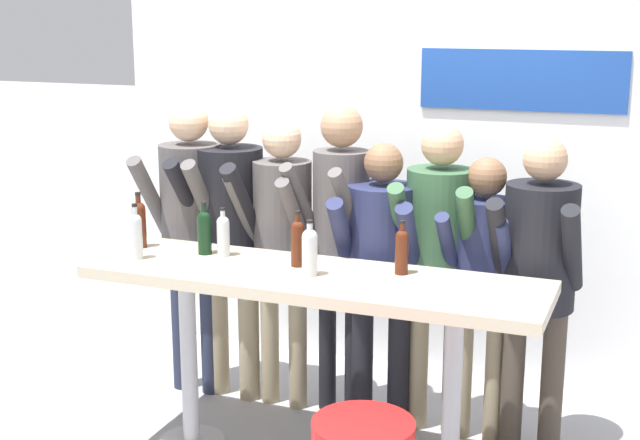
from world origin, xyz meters
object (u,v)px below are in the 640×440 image
at_px(person_right, 439,245).
at_px(wine_bottle_4, 298,241).
at_px(person_center_left, 282,231).
at_px(person_left, 230,221).
at_px(wine_bottle_0, 309,250).
at_px(wine_bottle_2, 204,230).
at_px(person_center_right, 382,257).
at_px(person_far_right, 483,268).
at_px(person_rightmost, 539,264).
at_px(tasting_table, 313,303).
at_px(wine_bottle_1, 402,249).
at_px(wine_bottle_3, 136,234).
at_px(person_far_left, 191,216).
at_px(wine_bottle_5, 223,234).
at_px(person_center, 340,224).
at_px(wine_bottle_6, 139,222).

bearing_deg(person_right, wine_bottle_4, -139.87).
distance_m(person_center_left, person_right, 0.93).
distance_m(person_left, wine_bottle_0, 1.05).
distance_m(person_right, wine_bottle_2, 1.27).
bearing_deg(person_center_right, person_far_right, 1.49).
bearing_deg(person_center_left, person_center_right, -3.08).
bearing_deg(person_rightmost, person_right, 173.43).
bearing_deg(tasting_table, wine_bottle_1, 20.45).
distance_m(person_center_right, wine_bottle_3, 1.33).
bearing_deg(wine_bottle_4, person_far_left, 149.58).
height_order(person_far_left, person_center_right, person_far_left).
distance_m(person_far_right, wine_bottle_4, 1.02).
distance_m(wine_bottle_3, wine_bottle_5, 0.45).
relative_size(person_center_left, wine_bottle_3, 5.86).
bearing_deg(person_center_left, wine_bottle_5, -98.64).
bearing_deg(person_right, wine_bottle_1, -100.58).
distance_m(person_center_right, person_rightmost, 0.85).
height_order(person_left, person_center_left, person_left).
distance_m(person_right, person_far_right, 0.27).
height_order(person_far_left, wine_bottle_3, person_far_left).
height_order(wine_bottle_1, wine_bottle_4, wine_bottle_4).
distance_m(person_far_left, wine_bottle_5, 0.71).
bearing_deg(person_right, wine_bottle_3, -155.81).
xyz_separation_m(person_right, person_far_right, (0.25, -0.03, -0.09)).
bearing_deg(person_left, person_center, 5.20).
relative_size(person_center, person_rightmost, 1.06).
relative_size(person_center, wine_bottle_1, 6.72).
bearing_deg(wine_bottle_2, person_rightmost, 15.13).
bearing_deg(person_far_right, person_center, -179.97).
height_order(person_right, person_far_right, person_right).
bearing_deg(person_far_right, person_rightmost, -6.13).
xyz_separation_m(tasting_table, wine_bottle_6, (-1.07, 0.11, 0.30)).
relative_size(wine_bottle_0, wine_bottle_1, 1.03).
distance_m(person_far_left, person_center_left, 0.60).
height_order(person_center_right, wine_bottle_1, person_center_right).
xyz_separation_m(person_right, wine_bottle_0, (-0.47, -0.70, 0.11)).
xyz_separation_m(person_far_left, person_rightmost, (2.07, -0.06, -0.07)).
bearing_deg(person_far_right, wine_bottle_4, -144.44).
bearing_deg(wine_bottle_5, person_far_left, 133.65).
bearing_deg(tasting_table, person_center_left, 125.10).
distance_m(person_center, wine_bottle_4, 0.58).
bearing_deg(person_rightmost, wine_bottle_4, -155.18).
bearing_deg(wine_bottle_1, wine_bottle_4, -173.43).
distance_m(person_center_right, wine_bottle_2, 0.98).
distance_m(person_left, wine_bottle_5, 0.58).
bearing_deg(wine_bottle_4, person_center, 88.47).
height_order(person_center_right, wine_bottle_4, person_center_right).
xyz_separation_m(person_left, wine_bottle_2, (0.12, -0.53, 0.08)).
bearing_deg(wine_bottle_0, tasting_table, 87.65).
bearing_deg(wine_bottle_2, person_left, 103.03).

